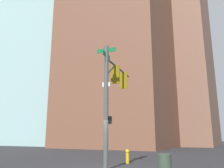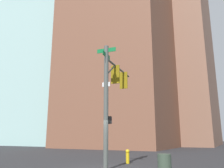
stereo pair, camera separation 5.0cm
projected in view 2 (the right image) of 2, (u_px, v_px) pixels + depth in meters
name	position (u px, v px, depth m)	size (l,w,h in m)	color
signal_pole_assembly	(113.00, 90.00, 13.78)	(4.75, 1.22, 6.70)	#4C514C
fire_hydrant	(128.00, 156.00, 14.83)	(0.34, 0.26, 0.87)	gold
litter_bin	(165.00, 166.00, 9.56)	(0.56, 0.56, 0.95)	#384738
building_brick_nearside	(131.00, 36.00, 48.03)	(27.43, 17.34, 44.01)	brown
building_brick_midblock	(170.00, 46.00, 55.67)	(22.69, 17.60, 45.89)	#845B47
building_brick_farside	(53.00, 68.00, 65.13)	(16.06, 17.10, 41.18)	brown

